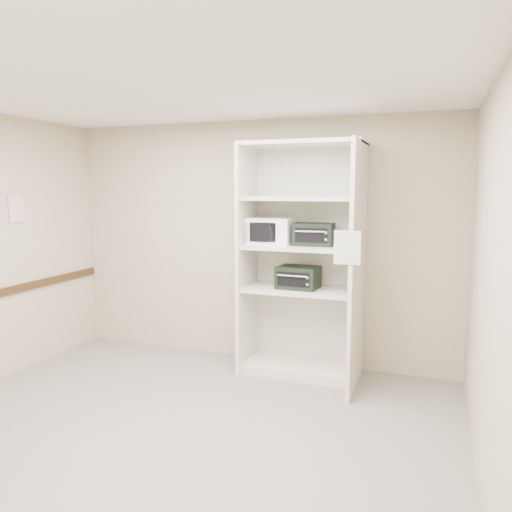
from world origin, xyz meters
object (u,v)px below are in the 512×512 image
(toaster_oven_lower, at_px, (298,277))
(shelving_unit, at_px, (306,268))
(microwave, at_px, (271,231))
(toaster_oven_upper, at_px, (314,234))

(toaster_oven_lower, bearing_deg, shelving_unit, 23.22)
(shelving_unit, bearing_deg, microwave, 179.63)
(microwave, xyz_separation_m, toaster_oven_lower, (0.31, -0.03, -0.47))
(toaster_oven_upper, relative_size, toaster_oven_lower, 0.96)
(shelving_unit, height_order, toaster_oven_upper, shelving_unit)
(microwave, distance_m, toaster_oven_upper, 0.46)
(shelving_unit, bearing_deg, toaster_oven_lower, -161.13)
(toaster_oven_lower, bearing_deg, toaster_oven_upper, 24.30)
(shelving_unit, bearing_deg, toaster_oven_upper, 21.06)
(microwave, xyz_separation_m, toaster_oven_upper, (0.46, 0.03, -0.02))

